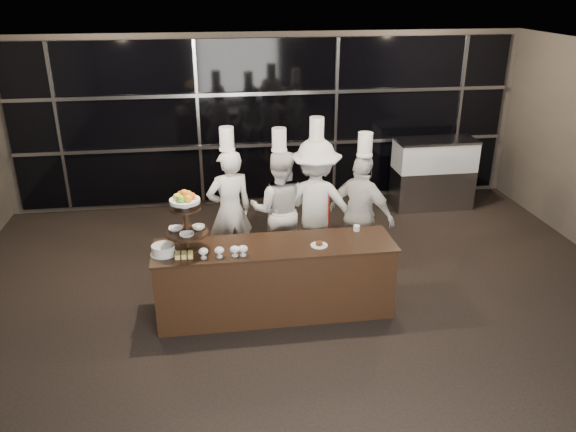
{
  "coord_description": "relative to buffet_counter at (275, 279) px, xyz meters",
  "views": [
    {
      "loc": [
        -1.07,
        -4.66,
        3.79
      ],
      "look_at": [
        -0.15,
        1.52,
        1.15
      ],
      "focal_mm": 35.0,
      "sensor_mm": 36.0,
      "label": 1
    }
  ],
  "objects": [
    {
      "name": "room",
      "position": [
        0.35,
        -1.22,
        1.03
      ],
      "size": [
        10.0,
        10.0,
        10.0
      ],
      "color": "black",
      "rests_on": "ground"
    },
    {
      "name": "window_wall",
      "position": [
        0.35,
        3.71,
        1.04
      ],
      "size": [
        8.6,
        0.1,
        2.8
      ],
      "color": "black",
      "rests_on": "ground"
    },
    {
      "name": "buffet_counter",
      "position": [
        0.0,
        0.0,
        0.0
      ],
      "size": [
        2.84,
        0.74,
        0.92
      ],
      "color": "black",
      "rests_on": "ground"
    },
    {
      "name": "display_stand",
      "position": [
        -1.0,
        -0.0,
        0.87
      ],
      "size": [
        0.48,
        0.48,
        0.74
      ],
      "color": "black",
      "rests_on": "buffet_counter"
    },
    {
      "name": "compotes",
      "position": [
        -0.59,
        -0.22,
        0.54
      ],
      "size": [
        0.55,
        0.11,
        0.12
      ],
      "color": "silver",
      "rests_on": "buffet_counter"
    },
    {
      "name": "layer_cake",
      "position": [
        -1.28,
        -0.05,
        0.51
      ],
      "size": [
        0.3,
        0.3,
        0.11
      ],
      "color": "white",
      "rests_on": "buffet_counter"
    },
    {
      "name": "pastry_squares",
      "position": [
        -1.05,
        -0.17,
        0.48
      ],
      "size": [
        0.2,
        0.13,
        0.05
      ],
      "color": "#E7CA71",
      "rests_on": "buffet_counter"
    },
    {
      "name": "small_plate",
      "position": [
        0.51,
        -0.1,
        0.47
      ],
      "size": [
        0.2,
        0.2,
        0.05
      ],
      "color": "white",
      "rests_on": "buffet_counter"
    },
    {
      "name": "chef_cup",
      "position": [
        1.05,
        0.25,
        0.49
      ],
      "size": [
        0.08,
        0.08,
        0.07
      ],
      "primitive_type": "cylinder",
      "color": "white",
      "rests_on": "buffet_counter"
    },
    {
      "name": "display_case",
      "position": [
        3.21,
        3.08,
        0.22
      ],
      "size": [
        1.4,
        0.61,
        1.24
      ],
      "color": "#A5A5AA",
      "rests_on": "ground"
    },
    {
      "name": "chef_a",
      "position": [
        -0.47,
        1.24,
        0.43
      ],
      "size": [
        0.72,
        0.57,
        2.04
      ],
      "color": "silver",
      "rests_on": "ground"
    },
    {
      "name": "chef_b",
      "position": [
        0.22,
        1.23,
        0.4
      ],
      "size": [
        0.94,
        0.8,
        2.0
      ],
      "color": "white",
      "rests_on": "ground"
    },
    {
      "name": "chef_c",
      "position": [
        0.71,
        1.17,
        0.47
      ],
      "size": [
        1.3,
        0.91,
        2.15
      ],
      "color": "white",
      "rests_on": "ground"
    },
    {
      "name": "chef_d",
      "position": [
        1.29,
        0.89,
        0.4
      ],
      "size": [
        0.98,
        1.0,
        1.99
      ],
      "color": "silver",
      "rests_on": "ground"
    }
  ]
}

